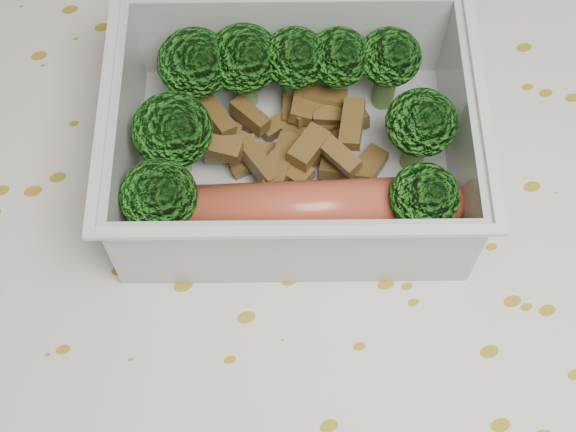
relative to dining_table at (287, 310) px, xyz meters
name	(u,v)px	position (x,y,z in m)	size (l,w,h in m)	color
dining_table	(287,310)	(0.00, 0.00, 0.00)	(1.40, 0.90, 0.75)	brown
tablecloth	(287,279)	(0.00, 0.00, 0.05)	(1.46, 0.96, 0.19)	silver
lunch_container	(293,147)	(0.02, 0.05, 0.11)	(0.22, 0.19, 0.07)	silver
broccoli_florets	(278,105)	(0.01, 0.06, 0.13)	(0.17, 0.15, 0.05)	#608C3F
meat_pile	(290,136)	(0.02, 0.06, 0.11)	(0.11, 0.08, 0.03)	brown
sausage	(302,209)	(0.01, 0.01, 0.12)	(0.16, 0.06, 0.03)	#AB432B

